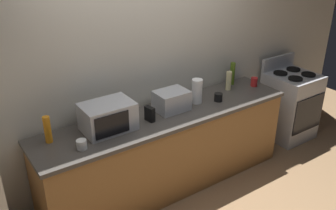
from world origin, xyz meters
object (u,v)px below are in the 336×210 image
Objects in this scene: cordless_phone at (150,114)px; mug_black at (218,97)px; microwave at (108,117)px; toaster_oven at (172,101)px; bottle_hand_soap at (229,81)px; paper_towel_roll at (197,91)px; mug_red at (254,82)px; bottle_dish_soap at (48,130)px; mug_white at (82,145)px; bottle_olive_oil at (232,74)px; stove_range at (290,105)px.

cordless_phone is 0.87m from mug_black.
microwave is 0.74m from toaster_oven.
cordless_phone is 0.66× the size of bottle_hand_soap.
paper_towel_roll is 0.66m from cordless_phone.
bottle_dish_soap is at bearing 177.38° from mug_red.
cordless_phone is (-0.32, -0.08, -0.03)m from toaster_oven.
bottle_hand_soap is 2.50× the size of mug_white.
toaster_oven is 1.10m from mug_white.
mug_red is at bearing -15.71° from bottle_hand_soap.
microwave is 5.31× the size of mug_white.
toaster_oven is at bearing 168.38° from mug_black.
bottle_olive_oil is (1.01, 0.17, 0.03)m from toaster_oven.
paper_towel_roll is at bearing -172.31° from bottle_hand_soap.
mug_red is at bearing 7.22° from mug_black.
paper_towel_roll reaches higher than toaster_oven.
cordless_phone is at bearing -165.21° from toaster_oven.
bottle_hand_soap is at bearing -2.68° from cordless_phone.
mug_red reaches higher than mug_black.
bottle_olive_oil is 0.55m from mug_black.
cordless_phone is 1.66× the size of mug_black.
toaster_oven is at bearing -170.75° from bottle_olive_oil.
bottle_olive_oil is at bearing 14.34° from paper_towel_roll.
bottle_hand_soap is 2.11× the size of mug_red.
mug_white is (-2.10, -0.36, -0.09)m from bottle_olive_oil.
microwave is at bearing 178.96° from stove_range.
bottle_dish_soap is at bearing 160.41° from cordless_phone.
toaster_oven reaches higher than cordless_phone.
paper_towel_roll is 0.71m from bottle_olive_oil.
toaster_oven is 1.20m from mug_red.
bottle_dish_soap is 2.79× the size of mug_white.
bottle_hand_soap reaches higher than cordless_phone.
bottle_olive_oil reaches higher than microwave.
bottle_olive_oil is (0.69, 0.18, 0.00)m from paper_towel_roll.
stove_range is 4.28× the size of bottle_dish_soap.
microwave is 0.55m from bottle_dish_soap.
cordless_phone is at bearing -179.38° from stove_range.
stove_range is 2.71m from microwave.
bottle_hand_soap is (0.86, 0.06, 0.01)m from toaster_oven.
microwave is at bearing -9.82° from bottle_dish_soap.
mug_black is (0.55, -0.11, -0.06)m from toaster_oven.
mug_black is at bearing -11.62° from toaster_oven.
mug_black is at bearing -6.08° from bottle_dish_soap.
paper_towel_roll reaches higher than mug_black.
paper_towel_roll is (1.07, 0.00, 0.00)m from microwave.
mug_red is (0.18, -0.20, -0.08)m from bottle_olive_oil.
bottle_dish_soap is at bearing 176.74° from paper_towel_roll.
bottle_dish_soap is (-1.28, 0.08, 0.02)m from toaster_oven.
microwave is at bearing 160.37° from cordless_phone.
bottle_dish_soap is at bearing 176.35° from toaster_oven.
stove_range is 2.25× the size of microwave.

